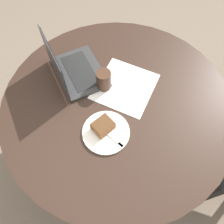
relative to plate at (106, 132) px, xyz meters
name	(u,v)px	position (x,y,z in m)	size (l,w,h in m)	color
ground_plane	(116,147)	(-0.15, -0.12, -0.72)	(12.00, 12.00, 0.00)	#6B5B4C
dining_table	(117,112)	(-0.15, -0.12, -0.13)	(1.23, 1.23, 0.72)	black
paper_document	(125,86)	(-0.24, -0.17, 0.00)	(0.42, 0.42, 0.00)	white
plate	(106,132)	(0.00, 0.00, 0.00)	(0.23, 0.23, 0.01)	silver
cake_slice	(103,126)	(0.00, -0.02, 0.03)	(0.11, 0.09, 0.05)	brown
fork	(112,138)	(-0.01, 0.04, 0.01)	(0.06, 0.17, 0.00)	silver
coffee_glass	(104,80)	(-0.14, -0.24, 0.05)	(0.08, 0.08, 0.11)	#3D2619
laptop	(74,70)	(-0.05, -0.40, 0.04)	(0.29, 0.36, 0.26)	#2D2D2D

